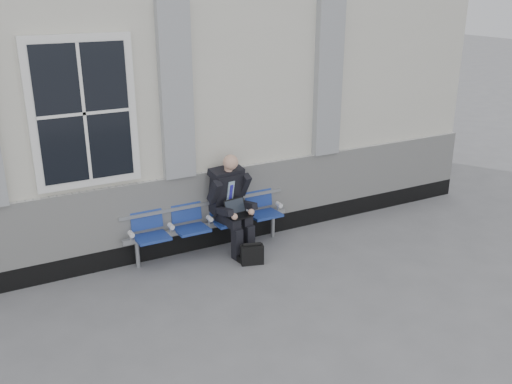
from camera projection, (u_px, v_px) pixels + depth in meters
ground at (100, 329)px, 6.66m from camera, size 70.00×70.00×0.00m
station_building at (31, 92)px, 8.76m from camera, size 14.40×4.40×4.49m
bench at (208, 217)px, 8.43m from camera, size 2.60×0.47×0.91m
businessman at (231, 200)px, 8.37m from camera, size 0.65×0.87×1.50m
briefcase at (252, 254)px, 8.16m from camera, size 0.35×0.22×0.33m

